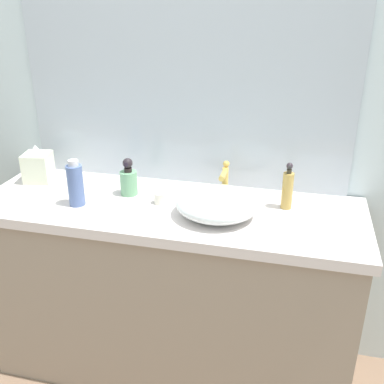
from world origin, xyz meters
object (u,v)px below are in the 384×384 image
object	(u,v)px
sink_basin	(217,204)
perfume_bottle	(287,189)
soap_dispenser	(129,180)
tissue_box	(38,166)
lotion_bottle	(76,184)
candle_jar	(160,198)

from	to	relation	value
sink_basin	perfume_bottle	size ratio (longest dim) A/B	1.65
soap_dispenser	tissue_box	size ratio (longest dim) A/B	0.95
lotion_bottle	tissue_box	size ratio (longest dim) A/B	1.12
tissue_box	candle_jar	bearing A→B (deg)	-9.25
tissue_box	candle_jar	xyz separation A→B (m)	(0.62, -0.10, -0.05)
perfume_bottle	tissue_box	distance (m)	1.13
perfume_bottle	candle_jar	xyz separation A→B (m)	(-0.52, -0.08, -0.06)
sink_basin	perfume_bottle	world-z (taller)	perfume_bottle
candle_jar	sink_basin	bearing A→B (deg)	-12.31
perfume_bottle	candle_jar	world-z (taller)	perfume_bottle
soap_dispenser	tissue_box	world-z (taller)	tissue_box
sink_basin	perfume_bottle	xyz separation A→B (m)	(0.26, 0.14, 0.03)
sink_basin	candle_jar	size ratio (longest dim) A/B	6.90
sink_basin	perfume_bottle	distance (m)	0.30
perfume_bottle	lotion_bottle	bearing A→B (deg)	-168.33
tissue_box	candle_jar	world-z (taller)	tissue_box
lotion_bottle	sink_basin	bearing A→B (deg)	3.65
perfume_bottle	candle_jar	bearing A→B (deg)	-170.97
sink_basin	lotion_bottle	bearing A→B (deg)	-176.35
sink_basin	soap_dispenser	world-z (taller)	soap_dispenser
sink_basin	candle_jar	bearing A→B (deg)	167.69
candle_jar	perfume_bottle	bearing A→B (deg)	9.03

